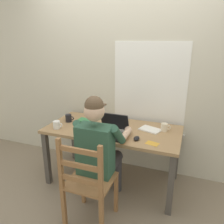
{
  "coord_description": "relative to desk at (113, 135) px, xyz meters",
  "views": [
    {
      "loc": [
        0.83,
        -2.24,
        1.72
      ],
      "look_at": [
        0.01,
        -0.05,
        0.95
      ],
      "focal_mm": 34.85,
      "sensor_mm": 36.0,
      "label": 1
    }
  ],
  "objects": [
    {
      "name": "laptop",
      "position": [
        0.05,
        -0.16,
        0.14
      ],
      "size": [
        0.33,
        0.32,
        0.22
      ],
      "color": "black",
      "rests_on": "desk"
    },
    {
      "name": "wooden_chair",
      "position": [
        0.03,
        -0.73,
        -0.17
      ],
      "size": [
        0.42,
        0.42,
        0.95
      ],
      "color": "olive",
      "rests_on": "ground"
    },
    {
      "name": "computer_mouse",
      "position": [
        0.34,
        -0.21,
        0.1
      ],
      "size": [
        0.06,
        0.1,
        0.03
      ],
      "primitive_type": "ellipsoid",
      "color": "black",
      "rests_on": "desk"
    },
    {
      "name": "coffee_mug_dark",
      "position": [
        -0.61,
        0.01,
        0.14
      ],
      "size": [
        0.12,
        0.08,
        0.1
      ],
      "color": "black",
      "rests_on": "desk"
    },
    {
      "name": "paper_pile_back_corner",
      "position": [
        0.43,
        0.1,
        0.1
      ],
      "size": [
        0.28,
        0.23,
        0.02
      ],
      "primitive_type": "cube",
      "rotation": [
        0.0,
        0.0,
        -0.33
      ],
      "color": "white",
      "rests_on": "desk"
    },
    {
      "name": "back_wall",
      "position": [
        0.01,
        0.46,
        0.66
      ],
      "size": [
        6.0,
        0.08,
        2.6
      ],
      "color": "beige",
      "rests_on": "ground"
    },
    {
      "name": "landscape_photo_print",
      "position": [
        0.52,
        -0.24,
        0.09
      ],
      "size": [
        0.15,
        0.12,
        0.0
      ],
      "primitive_type": "cube",
      "rotation": [
        0.0,
        0.0,
        -0.23
      ],
      "color": "gold",
      "rests_on": "desk"
    },
    {
      "name": "desk",
      "position": [
        0.0,
        0.0,
        0.0
      ],
      "size": [
        1.58,
        0.76,
        0.73
      ],
      "color": "#9E7A51",
      "rests_on": "ground"
    },
    {
      "name": "paper_pile_near_laptop",
      "position": [
        0.05,
        -0.05,
        0.09
      ],
      "size": [
        0.27,
        0.2,
        0.01
      ],
      "primitive_type": "cube",
      "rotation": [
        0.0,
        0.0,
        0.24
      ],
      "color": "white",
      "rests_on": "desk"
    },
    {
      "name": "coffee_mug_spare",
      "position": [
        -0.62,
        -0.24,
        0.13
      ],
      "size": [
        0.12,
        0.08,
        0.09
      ],
      "color": "white",
      "rests_on": "desk"
    },
    {
      "name": "ground_plane",
      "position": [
        0.0,
        0.0,
        -0.64
      ],
      "size": [
        8.0,
        8.0,
        0.0
      ],
      "primitive_type": "plane",
      "color": "gray"
    },
    {
      "name": "coffee_mug_white",
      "position": [
        0.58,
        0.13,
        0.13
      ],
      "size": [
        0.11,
        0.07,
        0.09
      ],
      "color": "beige",
      "rests_on": "desk"
    },
    {
      "name": "seated_person",
      "position": [
        0.03,
        -0.45,
        0.05
      ],
      "size": [
        0.5,
        0.6,
        1.26
      ],
      "color": "#2D5642",
      "rests_on": "ground"
    },
    {
      "name": "book_stack_main",
      "position": [
        -0.37,
        0.0,
        0.12
      ],
      "size": [
        0.21,
        0.16,
        0.07
      ],
      "color": "gray",
      "rests_on": "desk"
    }
  ]
}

